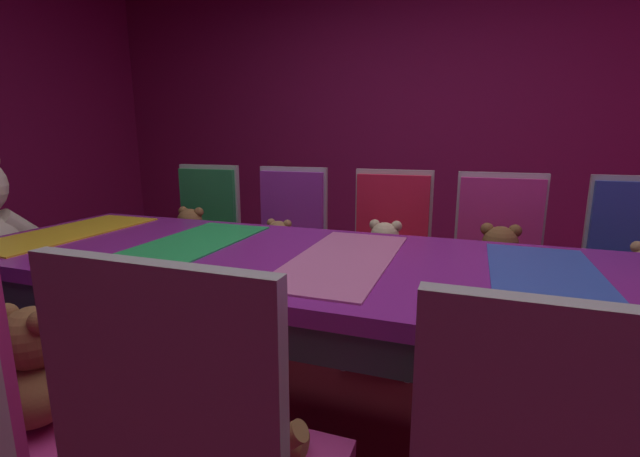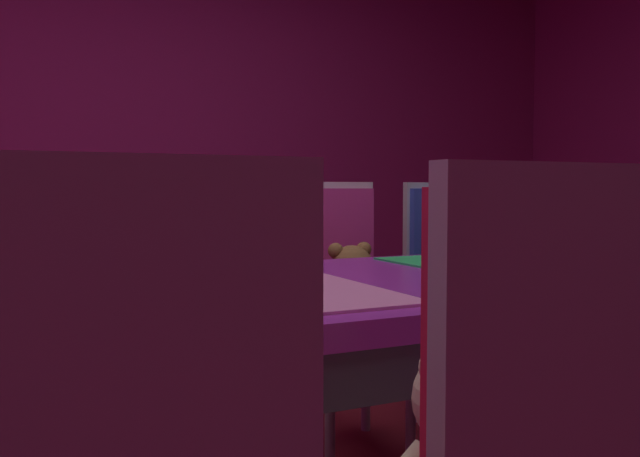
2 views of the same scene
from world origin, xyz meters
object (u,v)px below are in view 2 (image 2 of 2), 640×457
at_px(banquet_table, 281,321).
at_px(chair_left_2, 191,295).
at_px(teddy_left_1, 9,324).
at_px(teddy_left_2, 203,308).
at_px(teddy_left_3, 353,292).
at_px(teddy_left_4, 479,286).
at_px(chair_left_1, 8,309).
at_px(chair_left_4, 457,277).
at_px(chair_left_3, 334,285).

bearing_deg(banquet_table, chair_left_2, 179.03).
relative_size(teddy_left_1, teddy_left_2, 1.02).
bearing_deg(teddy_left_3, teddy_left_1, -88.54).
xyz_separation_m(chair_left_2, teddy_left_3, (0.14, 0.55, -0.01)).
height_order(teddy_left_2, teddy_left_4, teddy_left_2).
bearing_deg(chair_left_2, teddy_left_1, -73.39).
xyz_separation_m(chair_left_1, chair_left_4, (-0.02, 1.68, 0.00)).
height_order(banquet_table, chair_left_3, chair_left_3).
height_order(chair_left_1, teddy_left_2, chair_left_1).
relative_size(chair_left_4, teddy_left_4, 3.45).
distance_m(banquet_table, teddy_left_2, 0.70).
height_order(teddy_left_3, teddy_left_4, teddy_left_3).
bearing_deg(chair_left_3, teddy_left_2, -75.04).
bearing_deg(chair_left_2, teddy_left_4, 82.48).
xyz_separation_m(banquet_table, teddy_left_2, (-0.69, 0.01, -0.08)).
bearing_deg(teddy_left_2, banquet_table, -1.17).
bearing_deg(teddy_left_4, banquet_table, -58.67).
bearing_deg(chair_left_3, teddy_left_1, -81.17).
height_order(teddy_left_1, teddy_left_2, teddy_left_1).
xyz_separation_m(banquet_table, chair_left_2, (-0.83, 0.01, -0.06)).
relative_size(banquet_table, chair_left_4, 3.00).
height_order(teddy_left_2, teddy_left_3, teddy_left_3).
height_order(banquet_table, teddy_left_1, banquet_table).
relative_size(chair_left_2, chair_left_3, 1.00).
height_order(chair_left_2, chair_left_4, same).
xyz_separation_m(chair_left_1, teddy_left_3, (0.11, 1.12, -0.01)).
bearing_deg(chair_left_3, banquet_table, -34.00).
relative_size(banquet_table, teddy_left_1, 10.05).
xyz_separation_m(teddy_left_3, chair_left_4, (-0.14, 0.56, 0.01)).
bearing_deg(chair_left_4, teddy_left_4, 0.00).
bearing_deg(teddy_left_3, chair_left_3, -180.00).
bearing_deg(teddy_left_2, teddy_left_4, 89.78).
bearing_deg(teddy_left_4, teddy_left_1, -89.24).
distance_m(chair_left_4, teddy_left_4, 0.14).
relative_size(chair_left_1, teddy_left_1, 3.34).
bearing_deg(teddy_left_3, banquet_table, -39.21).
bearing_deg(teddy_left_2, teddy_left_1, -87.32).
xyz_separation_m(chair_left_4, teddy_left_4, (0.14, 0.00, -0.02)).
distance_m(banquet_table, chair_left_1, 0.98).
distance_m(chair_left_2, teddy_left_4, 1.12).
bearing_deg(chair_left_2, chair_left_4, 89.77).
bearing_deg(banquet_table, chair_left_4, 126.32).
height_order(teddy_left_3, chair_left_4, chair_left_4).
xyz_separation_m(chair_left_2, teddy_left_2, (0.14, 0.00, -0.02)).
xyz_separation_m(banquet_table, teddy_left_4, (-0.69, 1.13, -0.08)).
bearing_deg(teddy_left_4, chair_left_3, -105.07).
relative_size(chair_left_1, chair_left_4, 1.00).
height_order(teddy_left_1, teddy_left_3, teddy_left_3).
distance_m(chair_left_2, chair_left_4, 1.11).
bearing_deg(teddy_left_2, chair_left_2, 180.00).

